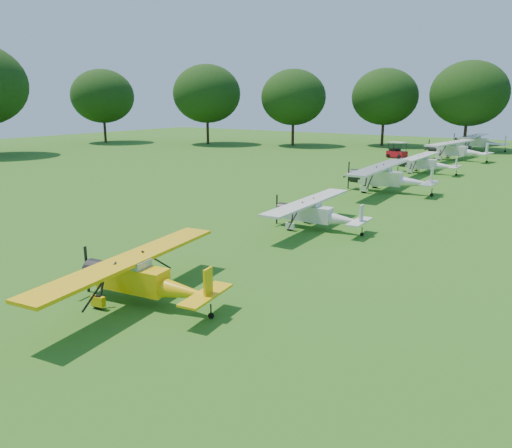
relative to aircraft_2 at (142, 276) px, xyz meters
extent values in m
plane|color=#215A16|center=(-1.19, 10.97, -1.09)|extent=(160.00, 160.00, 0.00)
cylinder|color=black|center=(-3.32, 67.71, 1.28)|extent=(0.44, 0.44, 4.74)
ellipsoid|color=black|center=(-3.32, 67.71, 7.07)|extent=(11.05, 11.05, 9.39)
cylinder|color=black|center=(-15.95, 67.51, 1.16)|extent=(0.44, 0.44, 4.49)
ellipsoid|color=black|center=(-15.95, 67.51, 6.64)|extent=(10.47, 10.47, 8.90)
cylinder|color=black|center=(-28.09, 59.47, 1.13)|extent=(0.44, 0.44, 4.44)
ellipsoid|color=black|center=(-28.09, 59.47, 6.56)|extent=(10.36, 10.36, 8.80)
cylinder|color=black|center=(-41.36, 53.89, 1.30)|extent=(0.44, 0.44, 4.77)
ellipsoid|color=black|center=(-41.36, 53.89, 7.14)|extent=(11.14, 11.14, 9.47)
cylinder|color=black|center=(-58.22, 46.27, 1.19)|extent=(0.44, 0.44, 4.56)
ellipsoid|color=black|center=(-58.22, 46.27, 6.76)|extent=(10.64, 10.64, 9.04)
cube|color=yellow|center=(-0.44, -0.06, -0.16)|extent=(2.92, 1.23, 0.93)
cone|color=yellow|center=(1.93, 0.27, -0.29)|extent=(2.57, 1.13, 0.80)
cube|color=#8CA5B2|center=(-0.53, -0.07, 0.33)|extent=(1.52, 1.00, 0.49)
cylinder|color=black|center=(-2.10, -0.30, -0.16)|extent=(0.92, 1.02, 0.92)
cube|color=black|center=(-2.68, -0.38, -0.16)|extent=(0.07, 0.11, 1.86)
cube|color=yellow|center=(-0.53, -0.07, 0.55)|extent=(2.58, 9.48, 0.12)
cube|color=yellow|center=(2.81, 0.39, 0.15)|extent=(0.16, 0.49, 1.15)
cube|color=yellow|center=(2.72, 0.38, -0.25)|extent=(1.09, 2.56, 0.08)
cylinder|color=black|center=(-0.99, -1.26, -0.82)|extent=(0.55, 0.21, 0.53)
cylinder|color=black|center=(-1.29, 0.94, -0.82)|extent=(0.55, 0.21, 0.53)
cylinder|color=black|center=(2.90, 0.41, -0.98)|extent=(0.22, 0.10, 0.21)
cube|color=silver|center=(-0.21, 13.29, -0.19)|extent=(2.76, 0.92, 0.90)
cone|color=silver|center=(2.09, 13.38, -0.32)|extent=(2.42, 0.86, 0.77)
cube|color=#8CA5B2|center=(-0.30, 13.29, 0.28)|extent=(1.40, 0.84, 0.47)
cylinder|color=black|center=(-1.83, 13.23, -0.19)|extent=(0.80, 0.92, 0.89)
cube|color=black|center=(-2.39, 13.21, -0.19)|extent=(0.06, 0.10, 1.79)
cube|color=silver|center=(-0.30, 13.29, 0.49)|extent=(1.59, 9.10, 0.12)
cube|color=silver|center=(2.95, 13.42, 0.11)|extent=(0.10, 0.47, 1.11)
cube|color=silver|center=(2.86, 13.41, -0.28)|extent=(0.82, 2.42, 0.08)
cylinder|color=black|center=(-0.85, 12.20, -0.83)|extent=(0.52, 0.16, 0.51)
cylinder|color=black|center=(-0.94, 14.33, -0.83)|extent=(0.52, 0.16, 0.51)
cylinder|color=black|center=(3.03, 13.42, -0.98)|extent=(0.21, 0.08, 0.21)
cube|color=white|center=(-1.11, 27.19, 0.05)|extent=(3.51, 1.20, 1.14)
cone|color=white|center=(1.81, 27.33, -0.11)|extent=(3.08, 1.12, 0.97)
cube|color=#8CA5B2|center=(-1.21, 27.18, 0.65)|extent=(1.78, 1.08, 0.60)
cylinder|color=black|center=(-3.16, 27.09, 0.05)|extent=(1.03, 1.17, 1.13)
cube|color=black|center=(-3.86, 27.05, 0.05)|extent=(0.07, 0.13, 2.27)
cube|color=white|center=(-1.21, 27.18, 0.92)|extent=(2.13, 11.54, 0.15)
cube|color=white|center=(2.90, 27.39, 0.43)|extent=(0.14, 0.60, 1.41)
cube|color=white|center=(2.79, 27.38, -0.06)|extent=(1.07, 3.07, 0.10)
cylinder|color=black|center=(-1.90, 25.79, -0.76)|extent=(0.66, 0.21, 0.65)
cylinder|color=black|center=(-2.04, 28.50, -0.76)|extent=(0.66, 0.21, 0.65)
cylinder|color=black|center=(3.00, 27.39, -0.96)|extent=(0.26, 0.10, 0.26)
cube|color=silver|center=(-1.51, 39.75, -0.12)|extent=(2.96, 0.89, 0.97)
cone|color=silver|center=(0.99, 39.76, -0.26)|extent=(2.59, 0.84, 0.83)
cube|color=#8CA5B2|center=(-1.60, 39.75, 0.39)|extent=(1.48, 0.86, 0.51)
cylinder|color=black|center=(-3.26, 39.74, -0.12)|extent=(0.84, 0.96, 0.96)
cube|color=black|center=(-3.86, 39.74, -0.12)|extent=(0.06, 0.11, 1.94)
cube|color=silver|center=(-1.60, 39.75, 0.62)|extent=(1.38, 9.80, 0.13)
cube|color=silver|center=(1.91, 39.76, 0.21)|extent=(0.09, 0.51, 1.20)
cube|color=silver|center=(1.82, 39.76, -0.21)|extent=(0.80, 2.59, 0.08)
cylinder|color=black|center=(-2.24, 38.59, -0.81)|extent=(0.55, 0.15, 0.55)
cylinder|color=black|center=(-2.25, 40.90, -0.81)|extent=(0.55, 0.15, 0.55)
cylinder|color=black|center=(2.00, 39.76, -0.98)|extent=(0.22, 0.07, 0.22)
cube|color=silver|center=(-1.75, 53.21, 0.11)|extent=(3.76, 1.57, 1.20)
cone|color=silver|center=(1.30, 52.78, -0.06)|extent=(3.30, 1.45, 1.03)
cube|color=#8CA5B2|center=(-1.86, 53.22, 0.74)|extent=(1.95, 1.29, 0.63)
cylinder|color=black|center=(-3.89, 53.51, 0.11)|extent=(1.18, 1.32, 1.19)
cube|color=black|center=(-4.63, 53.61, 0.11)|extent=(0.09, 0.14, 2.39)
cube|color=silver|center=(-1.86, 53.22, 1.02)|extent=(3.30, 12.20, 0.16)
cube|color=silver|center=(2.43, 52.63, 0.51)|extent=(0.20, 0.64, 1.48)
cube|color=silver|center=(2.32, 52.64, 0.00)|extent=(1.40, 3.30, 0.10)
cylinder|color=black|center=(-2.85, 51.92, -0.75)|extent=(0.70, 0.27, 0.68)
cylinder|color=black|center=(-2.46, 54.74, -0.75)|extent=(0.70, 0.27, 0.68)
cylinder|color=black|center=(2.54, 52.61, -0.95)|extent=(0.28, 0.13, 0.27)
cube|color=white|center=(-1.94, 67.67, 0.10)|extent=(3.67, 1.22, 1.19)
cone|color=white|center=(1.12, 67.54, -0.07)|extent=(3.21, 1.15, 1.02)
cube|color=#8CA5B2|center=(-2.05, 67.67, 0.73)|extent=(1.86, 1.12, 0.62)
cylinder|color=black|center=(-4.09, 67.75, 0.10)|extent=(1.07, 1.22, 1.18)
cube|color=black|center=(-4.83, 67.78, 0.10)|extent=(0.07, 0.14, 2.38)
cube|color=white|center=(-2.05, 67.67, 1.01)|extent=(2.13, 12.08, 0.16)
cube|color=white|center=(2.26, 67.49, 0.50)|extent=(0.14, 0.63, 1.47)
cube|color=white|center=(2.14, 67.50, -0.01)|extent=(1.09, 3.21, 0.10)
cylinder|color=black|center=(-2.90, 66.29, -0.75)|extent=(0.69, 0.21, 0.68)
cylinder|color=black|center=(-2.78, 69.12, -0.75)|extent=(0.69, 0.21, 0.68)
cylinder|color=black|center=(2.37, 67.49, -0.95)|extent=(0.28, 0.10, 0.27)
cube|color=red|center=(-8.06, 51.65, -0.59)|extent=(2.67, 1.90, 0.77)
cube|color=black|center=(-8.38, 51.74, -0.16)|extent=(1.27, 1.42, 0.49)
cube|color=silver|center=(-8.06, 51.65, 0.91)|extent=(2.59, 1.98, 0.09)
cylinder|color=black|center=(-9.03, 51.21, -0.85)|extent=(0.51, 0.27, 0.48)
cylinder|color=black|center=(-8.68, 52.53, -0.85)|extent=(0.51, 0.27, 0.48)
cylinder|color=black|center=(-7.45, 50.78, -0.85)|extent=(0.51, 0.27, 0.48)
cylinder|color=black|center=(-7.09, 52.10, -0.85)|extent=(0.51, 0.27, 0.48)
camera|label=1|loc=(13.14, -11.91, 6.29)|focal=35.00mm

